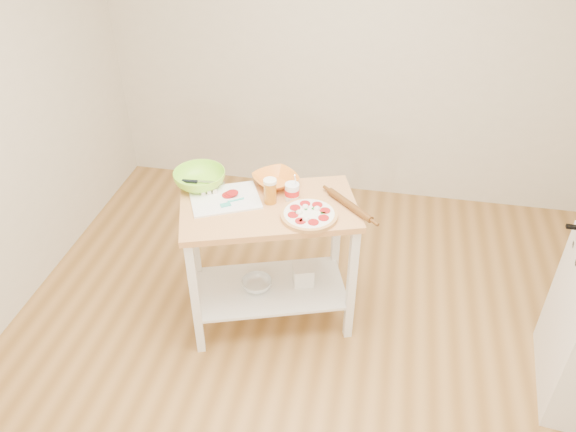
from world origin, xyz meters
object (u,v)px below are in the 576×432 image
Objects in this scene: pizza at (309,214)px; yogurt_tub at (292,192)px; knife at (197,182)px; spatula at (231,202)px; cutting_board at (224,198)px; rolling_pin at (350,205)px; prep_island at (270,241)px; orange_bowl at (276,180)px; shelf_bin at (303,274)px; shelf_glass_bowl at (257,284)px; green_bowl at (200,179)px; beer_pint at (270,191)px.

pizza is 0.21m from yogurt_tub.
knife is 1.45× the size of yogurt_tub.
cutting_board is at bearing 106.80° from spatula.
yogurt_tub reaches higher than rolling_pin.
orange_bowl is at bearing 92.43° from prep_island.
yogurt_tub is (0.61, -0.05, 0.04)m from knife.
prep_island is 0.38m from orange_bowl.
orange_bowl is 2.02× the size of shelf_bin.
shelf_glass_bowl is at bearing -170.42° from rolling_pin.
green_bowl reaches higher than rolling_pin.
rolling_pin reaches higher than cutting_board.
beer_pint is at bearing -167.07° from shelf_bin.
orange_bowl reaches higher than spatula.
rolling_pin is at bearing -4.05° from shelf_bin.
yogurt_tub reaches higher than prep_island.
rolling_pin is at bearing -5.03° from yogurt_tub.
rolling_pin is at bearing -4.10° from green_bowl.
shelf_glass_bowl is (0.13, 0.00, -0.63)m from spatula.
pizza reaches higher than spatula.
prep_island is at bearing -20.70° from knife.
yogurt_tub is at bearing -12.51° from spatula.
cutting_board is at bearing -35.01° from knife.
green_bowl is 0.93m from rolling_pin.
knife is 1.04× the size of orange_bowl.
green_bowl reaches higher than pizza.
green_bowl is at bearing 157.04° from shelf_glass_bowl.
cutting_board is 0.25m from knife.
knife is (-0.27, 0.18, 0.00)m from spatula.
rolling_pin is at bearing -8.46° from knife.
spatula is at bearing -159.81° from yogurt_tub.
beer_pint is at bearing 37.80° from shelf_glass_bowl.
beer_pint is at bearing -154.61° from yogurt_tub.
knife is 0.74× the size of rolling_pin.
beer_pint is 1.20× the size of shelf_bin.
green_bowl is (-0.71, 0.20, 0.03)m from pizza.
yogurt_tub reaches higher than knife.
cutting_board is 0.28m from beer_pint.
shelf_glass_bowl is 0.31m from shelf_bin.
pizza is 1.04× the size of green_bowl.
green_bowl is 0.58m from yogurt_tub.
yogurt_tub reaches higher than spatula.
pizza is 1.26× the size of orange_bowl.
orange_bowl is 0.19m from yogurt_tub.
cutting_board is at bearing 175.80° from prep_island.
knife is at bearing 163.93° from pizza.
shelf_glass_bowl is (-0.55, -0.09, -0.63)m from rolling_pin.
cutting_board is 1.54× the size of green_bowl.
shelf_bin is (-0.27, 0.02, -0.60)m from rolling_pin.
rolling_pin is (0.93, -0.07, -0.03)m from green_bowl.
green_bowl is 0.47m from beer_pint.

